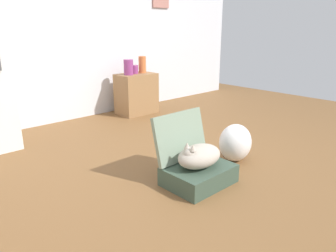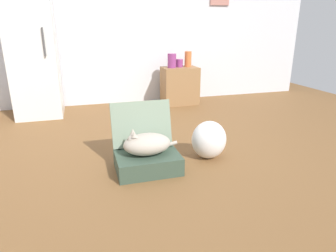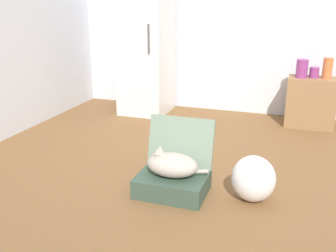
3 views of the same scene
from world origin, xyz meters
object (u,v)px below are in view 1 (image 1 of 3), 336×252
object	(u,v)px
cat	(199,156)
plastic_bag_white	(235,143)
side_table	(136,94)
vase_round	(134,69)
vase_tall	(128,67)
suitcase_base	(199,175)
vase_short	(142,65)

from	to	relation	value
cat	plastic_bag_white	size ratio (longest dim) A/B	1.34
plastic_bag_white	side_table	distance (m)	2.14
vase_round	plastic_bag_white	bearing A→B (deg)	-100.86
cat	vase_tall	size ratio (longest dim) A/B	2.27
suitcase_base	vase_tall	xyz separation A→B (m)	(0.89, 2.17, 0.63)
plastic_bag_white	vase_round	xyz separation A→B (m)	(0.41, 2.13, 0.47)
suitcase_base	plastic_bag_white	world-z (taller)	plastic_bag_white
cat	side_table	bearing A→B (deg)	64.57
plastic_bag_white	side_table	world-z (taller)	side_table
side_table	vase_round	size ratio (longest dim) A/B	4.78
suitcase_base	plastic_bag_white	bearing A→B (deg)	8.39
plastic_bag_white	vase_tall	distance (m)	2.16
suitcase_base	plastic_bag_white	distance (m)	0.64
vase_tall	vase_round	size ratio (longest dim) A/B	1.75
cat	side_table	distance (m)	2.43
vase_tall	vase_short	size ratio (longest dim) A/B	0.90
plastic_bag_white	vase_tall	world-z (taller)	vase_tall
vase_round	side_table	bearing A→B (deg)	-90.00
plastic_bag_white	vase_tall	size ratio (longest dim) A/B	1.68
vase_round	cat	bearing A→B (deg)	-115.10
vase_tall	vase_short	bearing A→B (deg)	7.89
suitcase_base	vase_tall	bearing A→B (deg)	67.67
suitcase_base	vase_tall	world-z (taller)	vase_tall
cat	vase_tall	world-z (taller)	vase_tall
vase_short	vase_round	world-z (taller)	vase_short
cat	side_table	world-z (taller)	side_table
vase_tall	plastic_bag_white	bearing A→B (deg)	-97.32
vase_tall	vase_round	distance (m)	0.16
vase_tall	vase_round	bearing A→B (deg)	19.47
vase_short	vase_tall	bearing A→B (deg)	-172.11
cat	vase_round	distance (m)	2.49
cat	vase_short	distance (m)	2.55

